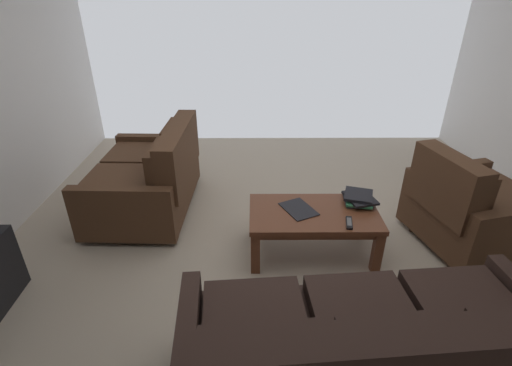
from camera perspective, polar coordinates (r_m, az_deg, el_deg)
The scene contains 8 objects.
ground_plane at distance 3.20m, azimuth 4.68°, elevation -11.15°, with size 5.04×5.45×0.01m, color tan.
sofa_main at distance 2.15m, azimuth 17.08°, elevation -23.90°, with size 1.97×0.97×0.85m.
loveseat_near at distance 3.78m, azimuth -15.72°, elevation 0.84°, with size 0.93×1.32×0.86m.
coffee_table at distance 3.08m, azimuth 8.69°, elevation -5.32°, with size 1.03×0.57×0.40m.
armchair_side at distance 3.61m, azimuth 29.65°, elevation -3.33°, with size 1.04×1.05×0.86m.
book_stack at distance 3.22m, azimuth 15.31°, elevation -2.23°, with size 0.29×0.31×0.08m.
tv_remote at distance 2.94m, azimuth 13.92°, elevation -5.87°, with size 0.07×0.17×0.02m.
loose_magazine at distance 3.05m, azimuth 6.46°, elevation -3.93°, with size 0.21×0.30×0.01m, color black.
Camera 1 is at (0.27, 2.48, 2.01)m, focal length 26.41 mm.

